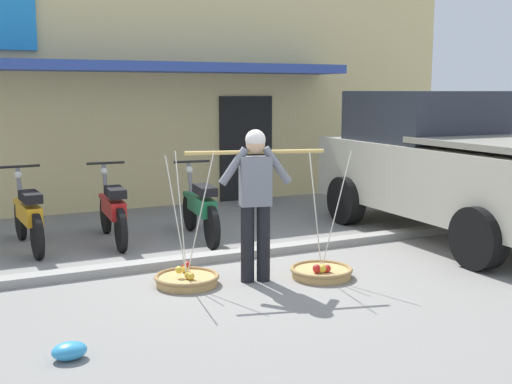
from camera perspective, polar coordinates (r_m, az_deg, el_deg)
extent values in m
plane|color=gray|center=(7.63, -0.34, -7.14)|extent=(90.00, 90.00, 0.00)
cube|color=gray|center=(8.23, -2.48, -5.58)|extent=(20.00, 0.24, 0.10)
cylinder|color=black|center=(7.18, -0.76, -4.60)|extent=(0.15, 0.15, 0.86)
cylinder|color=black|center=(7.22, 0.65, -4.54)|extent=(0.15, 0.15, 0.86)
cube|color=slate|center=(7.07, -0.05, 0.96)|extent=(0.38, 0.28, 0.54)
sphere|color=tan|center=(7.02, -0.05, 4.23)|extent=(0.21, 0.21, 0.21)
sphere|color=silver|center=(7.02, -0.05, 4.63)|extent=(0.22, 0.22, 0.22)
cylinder|color=slate|center=(7.01, -1.98, 2.28)|extent=(0.35, 0.17, 0.43)
cylinder|color=slate|center=(7.10, 1.85, 2.37)|extent=(0.35, 0.17, 0.43)
cylinder|color=tan|center=(7.03, -0.05, 3.54)|extent=(1.49, 0.44, 0.04)
cylinder|color=tan|center=(7.20, -6.11, -7.80)|extent=(0.67, 0.67, 0.09)
torus|color=olive|center=(7.19, -6.11, -7.42)|extent=(0.72, 0.72, 0.05)
sphere|color=gold|center=(7.11, -6.01, -7.31)|extent=(0.08, 0.08, 0.08)
sphere|color=gold|center=(7.07, -5.76, -7.40)|extent=(0.08, 0.08, 0.08)
sphere|color=red|center=(7.39, -6.26, -6.64)|extent=(0.09, 0.09, 0.09)
sphere|color=gold|center=(7.34, -6.24, -6.77)|extent=(0.08, 0.08, 0.08)
sphere|color=gold|center=(7.14, -6.80, -6.82)|extent=(0.08, 0.08, 0.08)
sphere|color=red|center=(7.34, -6.09, -6.40)|extent=(0.08, 0.08, 0.08)
cylinder|color=silver|center=(7.17, -6.63, -1.91)|extent=(0.01, 0.32, 1.36)
cylinder|color=silver|center=(6.91, -7.03, -2.33)|extent=(0.28, 0.17, 1.36)
cylinder|color=silver|center=(7.00, -4.96, -2.15)|extent=(0.28, 0.17, 1.36)
cylinder|color=tan|center=(7.48, 5.77, -7.15)|extent=(0.67, 0.67, 0.09)
torus|color=olive|center=(7.47, 5.78, -6.78)|extent=(0.72, 0.72, 0.05)
sphere|color=red|center=(7.36, 6.28, -6.72)|extent=(0.09, 0.09, 0.09)
sphere|color=gold|center=(7.33, 5.85, -6.73)|extent=(0.10, 0.10, 0.10)
sphere|color=#AF201B|center=(7.32, 5.38, -6.74)|extent=(0.10, 0.10, 0.10)
cylinder|color=silver|center=(7.44, 5.23, -1.49)|extent=(0.01, 0.32, 1.36)
cylinder|color=silver|center=(7.18, 5.28, -1.87)|extent=(0.28, 0.17, 1.36)
cylinder|color=silver|center=(7.32, 7.07, -1.69)|extent=(0.28, 0.17, 1.36)
cylinder|color=black|center=(9.82, -20.02, -2.29)|extent=(0.11, 0.58, 0.58)
cylinder|color=black|center=(8.62, -18.71, -3.74)|extent=(0.11, 0.58, 0.58)
cube|color=orange|center=(9.77, -20.10, -0.79)|extent=(0.15, 0.29, 0.06)
cube|color=orange|center=(9.08, -19.37, -1.73)|extent=(0.24, 0.91, 0.24)
cube|color=black|center=(8.86, -19.26, -0.40)|extent=(0.25, 0.57, 0.12)
cylinder|color=slate|center=(9.66, -20.05, -0.13)|extent=(0.07, 0.30, 0.76)
cylinder|color=black|center=(9.53, -20.10, 2.12)|extent=(0.54, 0.06, 0.04)
sphere|color=silver|center=(9.70, -20.21, 1.40)|extent=(0.11, 0.11, 0.11)
cylinder|color=black|center=(9.92, -13.11, -1.87)|extent=(0.12, 0.58, 0.58)
cylinder|color=black|center=(8.72, -11.81, -3.31)|extent=(0.12, 0.58, 0.58)
cube|color=red|center=(9.87, -13.16, -0.39)|extent=(0.16, 0.29, 0.06)
cube|color=red|center=(9.18, -12.44, -1.32)|extent=(0.26, 0.91, 0.24)
cube|color=black|center=(8.96, -12.30, 0.00)|extent=(0.26, 0.57, 0.12)
cylinder|color=slate|center=(9.75, -13.10, 0.27)|extent=(0.08, 0.30, 0.76)
cylinder|color=black|center=(9.62, -13.10, 2.50)|extent=(0.54, 0.07, 0.04)
sphere|color=silver|center=(9.80, -13.22, 1.78)|extent=(0.11, 0.11, 0.11)
cylinder|color=black|center=(9.90, -5.86, -1.70)|extent=(0.15, 0.59, 0.58)
cylinder|color=black|center=(8.72, -3.91, -3.13)|extent=(0.15, 0.59, 0.58)
cube|color=#19663D|center=(9.85, -5.89, -0.21)|extent=(0.17, 0.29, 0.06)
cube|color=#19663D|center=(9.17, -4.81, -1.14)|extent=(0.30, 0.92, 0.24)
cube|color=black|center=(8.96, -4.54, 0.18)|extent=(0.28, 0.58, 0.12)
cylinder|color=slate|center=(9.74, -5.76, 0.45)|extent=(0.09, 0.30, 0.76)
cylinder|color=black|center=(9.61, -5.68, 2.68)|extent=(0.54, 0.10, 0.04)
sphere|color=silver|center=(9.78, -5.90, 1.96)|extent=(0.11, 0.11, 0.11)
cube|color=beige|center=(9.73, 17.34, 1.15)|extent=(2.05, 4.76, 0.96)
cube|color=#282D38|center=(10.29, 14.51, 6.49)|extent=(1.81, 1.93, 0.76)
cylinder|color=black|center=(10.39, 7.93, -0.73)|extent=(0.28, 0.77, 0.76)
cylinder|color=black|center=(11.51, 15.96, -0.05)|extent=(0.28, 0.77, 0.76)
cylinder|color=black|center=(8.13, 18.98, -3.86)|extent=(0.28, 0.77, 0.76)
cube|color=silver|center=(11.64, 9.50, 0.87)|extent=(0.44, 0.03, 0.12)
cube|color=#DBC684|center=(14.20, -12.58, 8.70)|extent=(13.00, 5.00, 4.20)
cube|color=#334CA3|center=(11.31, -8.96, 10.81)|extent=(7.15, 1.00, 0.16)
cube|color=black|center=(12.52, -0.89, 3.86)|extent=(1.10, 0.06, 2.00)
ellipsoid|color=#3393D1|center=(5.49, -16.12, -13.30)|extent=(0.28, 0.22, 0.14)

